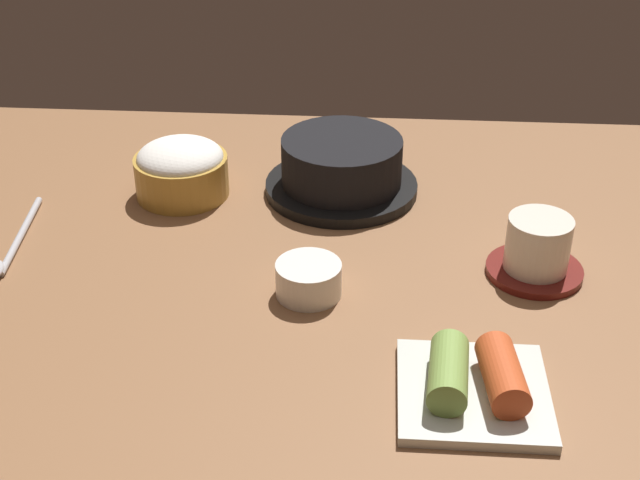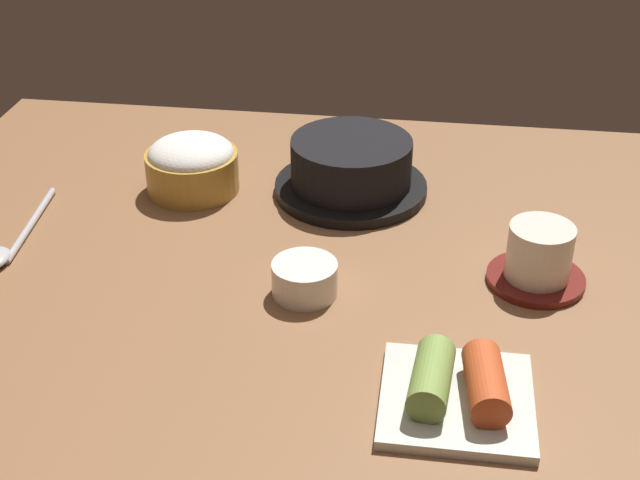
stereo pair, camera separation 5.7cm
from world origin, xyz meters
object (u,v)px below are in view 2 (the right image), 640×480
object	(u,v)px
banchan_cup_center	(305,278)
spoon	(6,247)
stone_pot	(351,168)
kimchi_plate	(458,390)
rice_bowl	(192,164)
tea_cup_with_saucer	(539,257)

from	to	relation	value
banchan_cup_center	spoon	bearing A→B (deg)	174.22
stone_pot	spoon	world-z (taller)	stone_pot
kimchi_plate	spoon	bearing A→B (deg)	159.74
spoon	stone_pot	bearing A→B (deg)	27.71
rice_bowl	tea_cup_with_saucer	world-z (taller)	rice_bowl
stone_pot	tea_cup_with_saucer	world-z (taller)	stone_pot
stone_pot	banchan_cup_center	bearing A→B (deg)	-95.71
rice_bowl	kimchi_plate	world-z (taller)	rice_bowl
stone_pot	tea_cup_with_saucer	size ratio (longest dim) A/B	1.84
rice_bowl	tea_cup_with_saucer	size ratio (longest dim) A/B	1.11
kimchi_plate	spoon	size ratio (longest dim) A/B	0.70
rice_bowl	kimchi_plate	distance (cm)	48.41
tea_cup_with_saucer	banchan_cup_center	distance (cm)	24.33
tea_cup_with_saucer	spoon	xyz separation A→B (cm)	(-57.75, -2.00, -2.44)
banchan_cup_center	stone_pot	bearing A→B (deg)	84.29
stone_pot	tea_cup_with_saucer	xyz separation A→B (cm)	(21.43, -17.07, -0.38)
kimchi_plate	tea_cup_with_saucer	bearing A→B (deg)	68.44
banchan_cup_center	kimchi_plate	size ratio (longest dim) A/B	0.51
rice_bowl	spoon	xyz separation A→B (cm)	(-16.80, -17.10, -2.89)
rice_bowl	kimchi_plate	bearing A→B (deg)	-47.13
tea_cup_with_saucer	spoon	size ratio (longest dim) A/B	0.55
banchan_cup_center	spoon	distance (cm)	34.27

